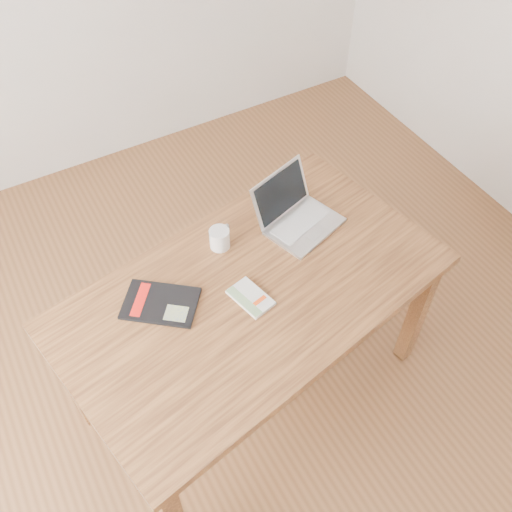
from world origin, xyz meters
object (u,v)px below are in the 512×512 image
white_guidebook (251,298)px  laptop (296,214)px  black_guidebook (160,303)px  coffee_mug (220,238)px  desk (252,303)px

white_guidebook → laptop: 0.44m
black_guidebook → coffee_mug: size_ratio=3.00×
white_guidebook → coffee_mug: (0.02, 0.29, 0.04)m
black_guidebook → laptop: size_ratio=0.88×
black_guidebook → coffee_mug: (0.33, 0.15, 0.04)m
laptop → black_guidebook: bearing=172.4°
black_guidebook → desk: bearing=-68.7°
desk → white_guidebook: (-0.03, -0.04, 0.10)m
coffee_mug → laptop: bearing=-40.5°
white_guidebook → laptop: size_ratio=0.51×
white_guidebook → black_guidebook: size_ratio=0.58×
desk → laptop: size_ratio=4.36×
desk → black_guidebook: black_guidebook is taller
laptop → coffee_mug: (-0.33, 0.04, 0.00)m
desk → laptop: laptop is taller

